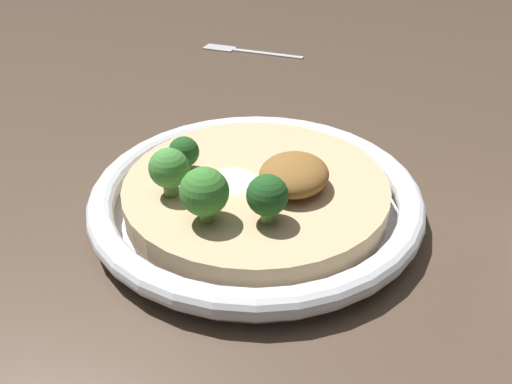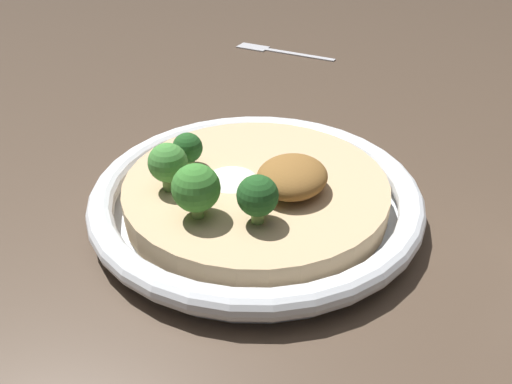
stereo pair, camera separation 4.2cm
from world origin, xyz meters
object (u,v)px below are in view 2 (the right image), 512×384
object	(u,v)px
broccoli_left	(196,189)
broccoli_front_left	(258,196)
risotto_bowl	(256,195)
broccoli_back_left	(168,164)
fork_utensil	(275,50)
broccoli_back	(188,149)

from	to	relation	value
broccoli_left	broccoli_front_left	xyz separation A→B (m)	(0.02, -0.04, -0.00)
risotto_bowl	broccoli_back_left	xyz separation A→B (m)	(-0.05, 0.05, 0.04)
broccoli_back_left	fork_utensil	size ratio (longest dim) A/B	0.24
risotto_bowl	broccoli_back_left	world-z (taller)	broccoli_back_left
broccoli_left	broccoli_back_left	bearing A→B (deg)	63.53
risotto_bowl	broccoli_left	world-z (taller)	broccoli_left
broccoli_back_left	broccoli_front_left	bearing A→B (deg)	-93.32
broccoli_left	broccoli_back	xyz separation A→B (m)	(0.06, 0.05, -0.01)
risotto_bowl	broccoli_left	size ratio (longest dim) A/B	6.47
broccoli_left	broccoli_back_left	world-z (taller)	broccoli_left
risotto_bowl	fork_utensil	world-z (taller)	risotto_bowl
broccoli_back	broccoli_front_left	bearing A→B (deg)	-114.21
broccoli_left	broccoli_back	distance (m)	0.08
broccoli_back	broccoli_front_left	world-z (taller)	broccoli_front_left
broccoli_back_left	risotto_bowl	bearing A→B (deg)	-50.16
fork_utensil	broccoli_front_left	bearing A→B (deg)	114.45
broccoli_left	fork_utensil	world-z (taller)	broccoli_left
risotto_bowl	broccoli_back	size ratio (longest dim) A/B	8.94
risotto_bowl	broccoli_back_left	distance (m)	0.08
broccoli_back	fork_utensil	size ratio (longest dim) A/B	0.19
broccoli_left	fork_utensil	xyz separation A→B (m)	(0.47, 0.18, -0.05)
broccoli_left	fork_utensil	bearing A→B (deg)	20.84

